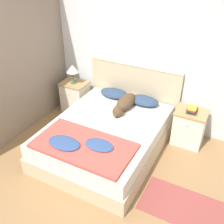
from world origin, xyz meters
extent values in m
plane|color=#997047|center=(0.00, 0.00, 0.00)|extent=(16.00, 16.00, 0.00)
cube|color=silver|center=(0.00, 2.13, 1.27)|extent=(9.00, 0.06, 2.55)
cube|color=gray|center=(-1.62, 1.05, 1.27)|extent=(0.06, 3.10, 2.55)
cube|color=#C6B28E|center=(-0.04, 0.99, 0.13)|extent=(1.64, 2.10, 0.27)
cube|color=silver|center=(-0.04, 0.99, 0.38)|extent=(1.58, 2.04, 0.23)
cube|color=#C6B28E|center=(-0.04, 2.06, 0.54)|extent=(1.72, 0.04, 1.07)
cylinder|color=#C6B28E|center=(-0.04, 2.06, 1.07)|extent=(1.72, 0.06, 0.06)
cube|color=silver|center=(-1.17, 1.78, 0.29)|extent=(0.48, 0.39, 0.58)
cube|color=tan|center=(-1.17, 1.78, 0.60)|extent=(0.50, 0.41, 0.03)
sphere|color=tan|center=(-1.17, 1.58, 0.46)|extent=(0.02, 0.02, 0.02)
cube|color=silver|center=(1.08, 1.78, 0.29)|extent=(0.48, 0.39, 0.58)
cube|color=tan|center=(1.08, 1.78, 0.60)|extent=(0.50, 0.41, 0.03)
sphere|color=tan|center=(1.08, 1.58, 0.46)|extent=(0.02, 0.02, 0.02)
ellipsoid|color=navy|center=(-0.33, 1.82, 0.57)|extent=(0.54, 0.32, 0.13)
ellipsoid|color=navy|center=(0.24, 1.82, 0.57)|extent=(0.54, 0.32, 0.13)
cube|color=#BC4C42|center=(-0.04, 0.36, 0.52)|extent=(1.37, 0.74, 0.05)
ellipsoid|color=#334C7F|center=(-0.28, 0.25, 0.56)|extent=(0.48, 0.30, 0.04)
ellipsoid|color=#334C7F|center=(0.16, 0.44, 0.56)|extent=(0.41, 0.26, 0.04)
ellipsoid|color=brown|center=(0.02, 1.59, 0.60)|extent=(0.24, 0.55, 0.21)
sphere|color=brown|center=(0.02, 1.28, 0.58)|extent=(0.17, 0.17, 0.17)
ellipsoid|color=brown|center=(0.02, 1.20, 0.57)|extent=(0.08, 0.10, 0.07)
cone|color=brown|center=(-0.03, 1.29, 0.65)|extent=(0.06, 0.06, 0.06)
cone|color=brown|center=(0.07, 1.29, 0.65)|extent=(0.06, 0.06, 0.06)
ellipsoid|color=brown|center=(0.05, 1.82, 0.55)|extent=(0.16, 0.24, 0.07)
cube|color=#337547|center=(1.09, 1.76, 0.62)|extent=(0.18, 0.18, 0.02)
cube|color=#232328|center=(1.08, 1.76, 0.64)|extent=(0.15, 0.21, 0.02)
cube|color=#AD2D28|center=(1.08, 1.76, 0.67)|extent=(0.15, 0.18, 0.03)
cube|color=gold|center=(1.08, 1.77, 0.69)|extent=(0.14, 0.19, 0.02)
cylinder|color=#336B4C|center=(-1.17, 1.76, 0.62)|extent=(0.11, 0.11, 0.02)
cylinder|color=#336B4C|center=(-1.17, 1.76, 0.73)|extent=(0.02, 0.02, 0.20)
cone|color=beige|center=(-1.17, 1.76, 0.91)|extent=(0.23, 0.23, 0.15)
cube|color=#93423D|center=(1.41, 0.45, 0.00)|extent=(1.14, 0.62, 0.00)
camera|label=1|loc=(1.59, -1.91, 2.82)|focal=42.00mm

